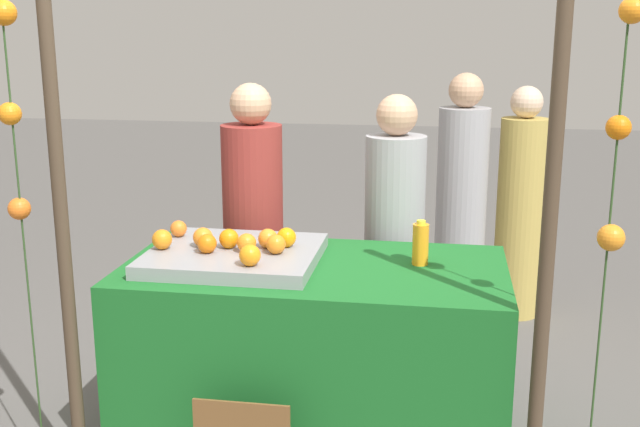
{
  "coord_description": "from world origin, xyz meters",
  "views": [
    {
      "loc": [
        0.55,
        -3.21,
        1.9
      ],
      "look_at": [
        0.0,
        0.15,
        1.07
      ],
      "focal_mm": 43.15,
      "sensor_mm": 36.0,
      "label": 1
    }
  ],
  "objects_px": {
    "orange_1": "(203,237)",
    "vendor_right": "(394,253)",
    "orange_0": "(247,243)",
    "juice_bottle": "(421,244)",
    "vendor_left": "(254,244)",
    "stall_counter": "(315,356)"
  },
  "relations": [
    {
      "from": "juice_bottle",
      "to": "vendor_right",
      "type": "relative_size",
      "value": 0.13
    },
    {
      "from": "stall_counter",
      "to": "orange_1",
      "type": "height_order",
      "value": "orange_1"
    },
    {
      "from": "orange_0",
      "to": "orange_1",
      "type": "relative_size",
      "value": 0.95
    },
    {
      "from": "vendor_left",
      "to": "vendor_right",
      "type": "bearing_deg",
      "value": 0.96
    },
    {
      "from": "orange_1",
      "to": "stall_counter",
      "type": "bearing_deg",
      "value": -0.5
    },
    {
      "from": "orange_1",
      "to": "juice_bottle",
      "type": "xyz_separation_m",
      "value": [
        0.97,
        0.08,
        -0.01
      ]
    },
    {
      "from": "vendor_left",
      "to": "orange_1",
      "type": "bearing_deg",
      "value": -94.69
    },
    {
      "from": "orange_1",
      "to": "orange_0",
      "type": "bearing_deg",
      "value": -14.12
    },
    {
      "from": "orange_1",
      "to": "vendor_right",
      "type": "bearing_deg",
      "value": 40.58
    },
    {
      "from": "vendor_left",
      "to": "vendor_right",
      "type": "relative_size",
      "value": 1.03
    },
    {
      "from": "orange_1",
      "to": "juice_bottle",
      "type": "relative_size",
      "value": 0.44
    },
    {
      "from": "vendor_left",
      "to": "vendor_right",
      "type": "distance_m",
      "value": 0.76
    },
    {
      "from": "orange_1",
      "to": "vendor_right",
      "type": "height_order",
      "value": "vendor_right"
    },
    {
      "from": "juice_bottle",
      "to": "vendor_left",
      "type": "distance_m",
      "value": 1.12
    },
    {
      "from": "juice_bottle",
      "to": "vendor_left",
      "type": "height_order",
      "value": "vendor_left"
    },
    {
      "from": "juice_bottle",
      "to": "stall_counter",
      "type": "bearing_deg",
      "value": -169.22
    },
    {
      "from": "orange_0",
      "to": "juice_bottle",
      "type": "xyz_separation_m",
      "value": [
        0.76,
        0.14,
        -0.01
      ]
    },
    {
      "from": "stall_counter",
      "to": "orange_0",
      "type": "relative_size",
      "value": 19.84
    },
    {
      "from": "orange_0",
      "to": "vendor_right",
      "type": "height_order",
      "value": "vendor_right"
    },
    {
      "from": "orange_0",
      "to": "vendor_left",
      "type": "distance_m",
      "value": 0.79
    },
    {
      "from": "vendor_right",
      "to": "orange_0",
      "type": "bearing_deg",
      "value": -128.54
    },
    {
      "from": "orange_0",
      "to": "vendor_right",
      "type": "bearing_deg",
      "value": 51.46
    }
  ]
}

